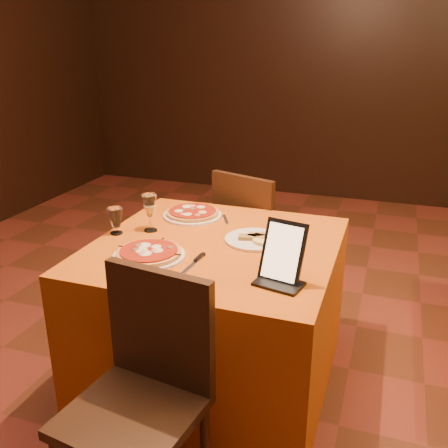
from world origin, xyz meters
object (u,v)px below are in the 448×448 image
(wine_glass, at_px, (150,213))
(chair_main_far, at_px, (260,240))
(pizza_near, at_px, (149,254))
(water_glass, at_px, (116,221))
(tablet, at_px, (283,252))
(chair_main_near, at_px, (131,414))
(pizza_far, at_px, (192,214))
(main_table, at_px, (216,314))

(wine_glass, bearing_deg, chair_main_far, 64.69)
(pizza_near, distance_m, water_glass, 0.35)
(chair_main_far, bearing_deg, tablet, 128.47)
(chair_main_far, bearing_deg, chair_main_near, 109.13)
(chair_main_near, relative_size, pizza_far, 2.92)
(main_table, bearing_deg, pizza_near, -132.30)
(pizza_near, distance_m, tablet, 0.60)
(main_table, relative_size, chair_main_near, 1.21)
(chair_main_near, relative_size, chair_main_far, 1.00)
(water_glass, xyz_separation_m, tablet, (0.87, -0.22, 0.06))
(chair_main_near, xyz_separation_m, tablet, (0.37, 0.57, 0.41))
(chair_main_far, bearing_deg, pizza_far, 83.01)
(pizza_near, height_order, water_glass, water_glass)
(chair_main_far, relative_size, wine_glass, 4.79)
(pizza_near, bearing_deg, main_table, 47.70)
(pizza_far, bearing_deg, pizza_near, -87.45)
(pizza_far, relative_size, water_glass, 2.40)
(wine_glass, height_order, water_glass, wine_glass)
(pizza_far, bearing_deg, chair_main_far, 63.88)
(chair_main_near, bearing_deg, main_table, 98.14)
(tablet, bearing_deg, main_table, 157.55)
(chair_main_near, relative_size, pizza_near, 2.91)
(chair_main_far, bearing_deg, pizza_near, 97.35)
(pizza_near, relative_size, tablet, 1.28)
(main_table, relative_size, pizza_far, 3.53)
(chair_main_near, height_order, pizza_far, chair_main_near)
(chair_main_near, xyz_separation_m, pizza_near, (-0.22, 0.59, 0.31))
(pizza_far, distance_m, tablet, 0.84)
(chair_main_near, height_order, tablet, tablet)
(main_table, bearing_deg, chair_main_far, 90.00)
(chair_main_near, relative_size, tablet, 3.73)
(chair_main_far, relative_size, pizza_far, 2.92)
(chair_main_near, distance_m, pizza_far, 1.20)
(wine_glass, bearing_deg, pizza_near, -64.34)
(main_table, height_order, tablet, tablet)
(chair_main_far, distance_m, tablet, 1.20)
(chair_main_far, bearing_deg, water_glass, 78.65)
(pizza_near, xyz_separation_m, tablet, (0.59, -0.02, 0.10))
(wine_glass, bearing_deg, pizza_far, 66.27)
(tablet, bearing_deg, water_glass, 178.09)
(chair_main_near, xyz_separation_m, pizza_far, (-0.24, 1.14, 0.31))
(water_glass, bearing_deg, chair_main_far, 59.52)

